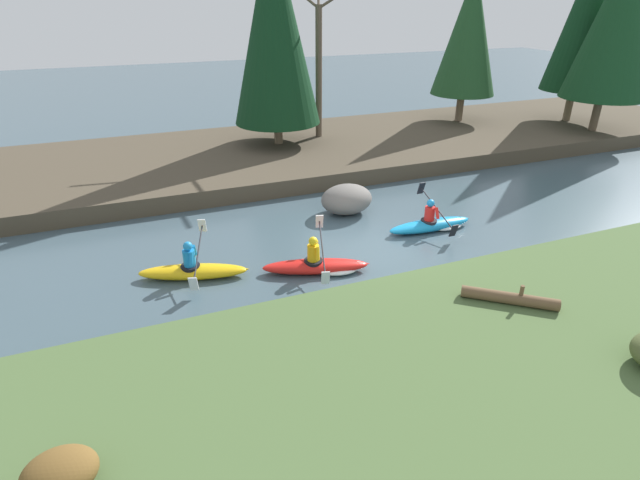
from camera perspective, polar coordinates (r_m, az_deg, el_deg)
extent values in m
plane|color=#425660|center=(13.95, 6.20, -1.30)|extent=(90.00, 90.00, 0.00)
cube|color=#4C6638|center=(9.65, 23.80, -14.82)|extent=(44.00, 7.08, 0.87)
cube|color=#4C4233|center=(21.65, -4.87, 9.81)|extent=(44.00, 8.47, 0.61)
cylinder|color=#7A664C|center=(21.98, -4.77, 12.13)|extent=(0.36, 0.36, 0.91)
cone|color=#0F3319|center=(21.34, -5.23, 23.26)|extent=(3.58, 3.58, 7.60)
cylinder|color=brown|center=(26.94, 15.68, 14.38)|extent=(0.36, 0.36, 1.33)
cone|color=#1E4723|center=(26.50, 16.67, 21.80)|extent=(3.09, 3.09, 5.70)
cylinder|color=brown|center=(27.38, 29.00, 12.48)|extent=(0.36, 0.36, 1.49)
cone|color=#143D1E|center=(26.91, 31.06, 21.07)|extent=(3.66, 3.66, 6.92)
cylinder|color=#7A664C|center=(28.97, 26.58, 13.61)|extent=(0.36, 0.36, 1.50)
cone|color=#0F3319|center=(28.53, 28.48, 22.19)|extent=(3.20, 3.20, 7.33)
cylinder|color=brown|center=(22.62, -0.14, 18.46)|extent=(0.28, 0.28, 5.43)
ellipsoid|color=brown|center=(7.52, -27.61, -22.54)|extent=(0.92, 0.77, 0.50)
ellipsoid|color=#1993D6|center=(15.39, 12.44, 1.67)|extent=(2.71, 0.67, 0.34)
cone|color=#1993D6|center=(16.05, 16.22, 2.33)|extent=(0.35, 0.21, 0.20)
cylinder|color=black|center=(15.30, 12.33, 2.13)|extent=(0.49, 0.49, 0.08)
cylinder|color=red|center=(15.20, 12.42, 2.99)|extent=(0.31, 0.31, 0.42)
sphere|color=#1E89D1|center=(15.08, 12.54, 4.12)|extent=(0.24, 0.24, 0.23)
cylinder|color=red|center=(15.41, 12.31, 3.67)|extent=(0.10, 0.23, 0.35)
cylinder|color=red|center=(15.04, 13.25, 3.00)|extent=(0.10, 0.23, 0.35)
cylinder|color=black|center=(15.27, 13.20, 3.54)|extent=(0.08, 1.91, 0.65)
cube|color=black|center=(15.91, 11.50, 5.83)|extent=(0.20, 0.16, 0.41)
cube|color=black|center=(14.68, 15.04, 1.05)|extent=(0.20, 0.16, 0.41)
ellipsoid|color=white|center=(15.70, 14.12, 1.68)|extent=(1.12, 0.73, 0.18)
ellipsoid|color=red|center=(12.78, -0.55, -3.02)|extent=(2.76, 1.37, 0.34)
cone|color=red|center=(12.90, 4.97, -2.74)|extent=(0.39, 0.29, 0.20)
cylinder|color=black|center=(12.70, -0.77, -2.46)|extent=(0.60, 0.60, 0.08)
cylinder|color=yellow|center=(12.58, -0.78, -1.47)|extent=(0.38, 0.38, 0.42)
sphere|color=yellow|center=(12.44, -0.79, -0.14)|extent=(0.29, 0.29, 0.23)
cylinder|color=yellow|center=(12.76, -0.40, -0.60)|extent=(0.15, 0.24, 0.35)
cylinder|color=yellow|center=(12.34, -0.25, -1.61)|extent=(0.15, 0.24, 0.35)
cylinder|color=black|center=(12.54, 0.26, -0.92)|extent=(0.60, 1.84, 0.65)
cube|color=white|center=(13.26, -0.06, 2.15)|extent=(0.24, 0.21, 0.41)
cube|color=white|center=(11.86, 0.63, -4.35)|extent=(0.24, 0.21, 0.41)
ellipsoid|color=white|center=(12.86, 1.90, -3.24)|extent=(1.26, 0.99, 0.18)
ellipsoid|color=yellow|center=(12.94, -14.31, -3.52)|extent=(2.76, 1.38, 0.34)
cone|color=yellow|center=(12.76, -8.82, -3.33)|extent=(0.39, 0.30, 0.20)
cylinder|color=black|center=(12.88, -14.60, -2.97)|extent=(0.60, 0.60, 0.08)
cylinder|color=#1984CC|center=(12.76, -14.72, -1.99)|extent=(0.38, 0.38, 0.42)
sphere|color=#1E89D1|center=(12.62, -14.89, -0.69)|extent=(0.29, 0.29, 0.23)
cylinder|color=#1984CC|center=(12.91, -14.16, -1.13)|extent=(0.15, 0.24, 0.35)
cylinder|color=#1984CC|center=(12.50, -14.49, -2.15)|extent=(0.15, 0.24, 0.35)
cylinder|color=black|center=(12.66, -13.76, -1.46)|extent=(0.61, 1.84, 0.65)
cube|color=white|center=(13.37, -13.32, 1.61)|extent=(0.24, 0.21, 0.41)
cube|color=white|center=(11.99, -14.26, -4.88)|extent=(0.24, 0.21, 0.41)
ellipsoid|color=slate|center=(16.15, 3.06, 4.67)|extent=(1.69, 1.32, 0.96)
cylinder|color=brown|center=(10.69, 20.83, -6.22)|extent=(1.60, 1.35, 0.24)
cylinder|color=brown|center=(10.60, 22.09, -5.34)|extent=(0.08, 0.08, 0.20)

